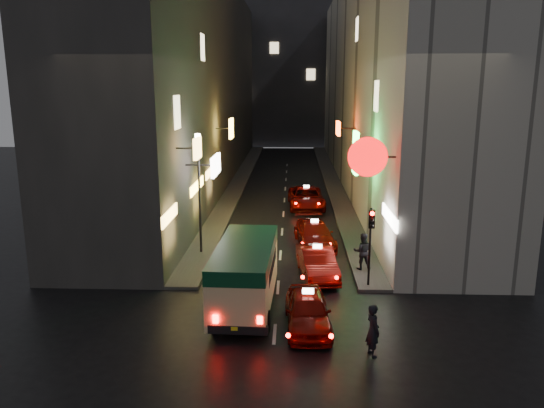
# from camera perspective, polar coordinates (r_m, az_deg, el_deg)

# --- Properties ---
(ground) EXTENTS (120.00, 120.00, 0.00)m
(ground) POSITION_cam_1_polar(r_m,az_deg,el_deg) (16.28, -0.23, -20.15)
(ground) COLOR black
(ground) RESTS_ON ground
(building_left) EXTENTS (7.68, 52.00, 18.00)m
(building_left) POSITION_cam_1_polar(r_m,az_deg,el_deg) (48.39, -8.21, 12.92)
(building_left) COLOR #3C3836
(building_left) RESTS_ON ground
(building_right) EXTENTS (8.04, 52.13, 18.00)m
(building_right) POSITION_cam_1_polar(r_m,az_deg,el_deg) (48.20, 11.35, 12.80)
(building_right) COLOR #A6A298
(building_right) RESTS_ON ground
(building_far) EXTENTS (30.00, 10.00, 22.00)m
(building_far) POSITION_cam_1_polar(r_m,az_deg,el_deg) (79.66, 1.86, 14.42)
(building_far) COLOR #36363B
(building_far) RESTS_ON ground
(sidewalk_left) EXTENTS (1.50, 52.00, 0.15)m
(sidewalk_left) POSITION_cam_1_polar(r_m,az_deg,el_deg) (48.68, -3.52, 2.46)
(sidewalk_left) COLOR #423F3D
(sidewalk_left) RESTS_ON ground
(sidewalk_right) EXTENTS (1.50, 52.00, 0.15)m
(sidewalk_right) POSITION_cam_1_polar(r_m,az_deg,el_deg) (48.58, 6.51, 2.38)
(sidewalk_right) COLOR #423F3D
(sidewalk_right) RESTS_ON ground
(minibus) EXTENTS (2.38, 6.24, 2.66)m
(minibus) POSITION_cam_1_polar(r_m,az_deg,el_deg) (21.21, -2.89, -6.96)
(minibus) COLOR beige
(minibus) RESTS_ON ground
(taxi_near) EXTENTS (2.27, 5.08, 1.76)m
(taxi_near) POSITION_cam_1_polar(r_m,az_deg,el_deg) (19.92, 3.87, -11.07)
(taxi_near) COLOR #640803
(taxi_near) RESTS_ON ground
(taxi_second) EXTENTS (2.73, 5.33, 1.79)m
(taxi_second) POSITION_cam_1_polar(r_m,az_deg,el_deg) (24.92, 4.89, -6.03)
(taxi_second) COLOR #640803
(taxi_second) RESTS_ON ground
(taxi_third) EXTENTS (2.66, 5.22, 1.76)m
(taxi_third) POSITION_cam_1_polar(r_m,az_deg,el_deg) (29.51, 4.60, -3.04)
(taxi_third) COLOR #640803
(taxi_third) RESTS_ON ground
(taxi_far) EXTENTS (2.51, 5.60, 1.92)m
(taxi_far) POSITION_cam_1_polar(r_m,az_deg,el_deg) (38.43, 3.72, 0.85)
(taxi_far) COLOR #640803
(taxi_far) RESTS_ON ground
(pedestrian_crossing) EXTENTS (0.64, 0.78, 2.05)m
(pedestrian_crossing) POSITION_cam_1_polar(r_m,az_deg,el_deg) (18.24, 10.81, -12.86)
(pedestrian_crossing) COLOR black
(pedestrian_crossing) RESTS_ON ground
(pedestrian_sidewalk) EXTENTS (0.77, 0.49, 2.02)m
(pedestrian_sidewalk) POSITION_cam_1_polar(r_m,az_deg,el_deg) (25.67, 9.71, -4.79)
(pedestrian_sidewalk) COLOR black
(pedestrian_sidewalk) RESTS_ON sidewalk_right
(traffic_light) EXTENTS (0.26, 0.43, 3.50)m
(traffic_light) POSITION_cam_1_polar(r_m,az_deg,el_deg) (23.21, 10.60, -2.80)
(traffic_light) COLOR black
(traffic_light) RESTS_ON sidewalk_right
(lamp_post) EXTENTS (0.28, 0.28, 6.22)m
(lamp_post) POSITION_cam_1_polar(r_m,az_deg,el_deg) (27.55, -7.84, 1.99)
(lamp_post) COLOR black
(lamp_post) RESTS_ON sidewalk_left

